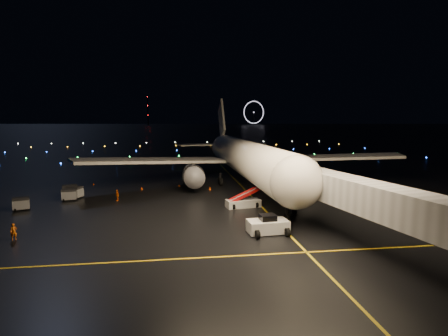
{
  "coord_description": "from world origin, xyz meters",
  "views": [
    {
      "loc": [
        0.17,
        -39.8,
        12.27
      ],
      "look_at": [
        7.24,
        12.0,
        5.0
      ],
      "focal_mm": 28.0,
      "sensor_mm": 36.0,
      "label": 1
    }
  ],
  "objects": [
    {
      "name": "ground",
      "position": [
        0.0,
        300.0,
        0.0
      ],
      "size": [
        2000.0,
        2000.0,
        0.0
      ],
      "primitive_type": "plane",
      "color": "black",
      "rests_on": "ground"
    },
    {
      "name": "taxiway_lights",
      "position": [
        0.0,
        106.0,
        0.18
      ],
      "size": [
        164.0,
        92.0,
        0.36
      ],
      "primitive_type": null,
      "color": "black",
      "rests_on": "ground"
    },
    {
      "name": "safety_cone_3",
      "position": [
        -15.54,
        27.88,
        0.23
      ],
      "size": [
        0.47,
        0.47,
        0.46
      ],
      "primitive_type": "cone",
      "rotation": [
        0.0,
        0.0,
        -0.19
      ],
      "color": "#F34502",
      "rests_on": "ground"
    },
    {
      "name": "crew_a",
      "position": [
        -16.57,
        -2.65,
        0.86
      ],
      "size": [
        0.74,
        0.64,
        1.72
      ],
      "primitive_type": "imported",
      "rotation": [
        0.0,
        0.0,
        0.44
      ],
      "color": "#E45E0D",
      "rests_on": "ground"
    },
    {
      "name": "safety_cone_1",
      "position": [
        0.53,
        24.28,
        0.22
      ],
      "size": [
        0.42,
        0.42,
        0.44
      ],
      "primitive_type": "cone",
      "rotation": [
        0.0,
        0.0,
        -0.07
      ],
      "color": "#F34502",
      "rests_on": "ground"
    },
    {
      "name": "baggage_cart_2",
      "position": [
        -15.85,
        16.9,
        0.91
      ],
      "size": [
        2.55,
        2.23,
        1.81
      ],
      "primitive_type": "cube",
      "rotation": [
        0.0,
        0.0,
        -0.42
      ],
      "color": "gray",
      "rests_on": "ground"
    },
    {
      "name": "crew_c",
      "position": [
        -8.92,
        13.96,
        0.84
      ],
      "size": [
        0.88,
        1.04,
        1.67
      ],
      "primitive_type": "imported",
      "rotation": [
        0.0,
        0.0,
        -0.99
      ],
      "color": "#E45E0D",
      "rests_on": "ground"
    },
    {
      "name": "safety_cone_0",
      "position": [
        5.88,
        20.4,
        0.27
      ],
      "size": [
        0.52,
        0.52,
        0.54
      ],
      "primitive_type": "cone",
      "rotation": [
        0.0,
        0.0,
        0.12
      ],
      "color": "#F34502",
      "rests_on": "ground"
    },
    {
      "name": "lane_cross",
      "position": [
        -5.0,
        -10.0,
        0.01
      ],
      "size": [
        60.0,
        0.25,
        0.02
      ],
      "primitive_type": "cube",
      "color": "gold",
      "rests_on": "ground"
    },
    {
      "name": "baggage_cart_0",
      "position": [
        -16.23,
        15.17,
        0.88
      ],
      "size": [
        2.27,
        1.74,
        1.77
      ],
      "primitive_type": "cube",
      "rotation": [
        0.0,
        0.0,
        0.14
      ],
      "color": "gray",
      "rests_on": "ground"
    },
    {
      "name": "safety_cone_2",
      "position": [
        -6.09,
        22.33,
        0.23
      ],
      "size": [
        0.51,
        0.51,
        0.46
      ],
      "primitive_type": "cone",
      "rotation": [
        0.0,
        0.0,
        0.34
      ],
      "color": "#F34502",
      "rests_on": "ground"
    },
    {
      "name": "baggage_cart_1",
      "position": [
        -16.96,
        17.99,
        0.93
      ],
      "size": [
        2.54,
        2.13,
        1.85
      ],
      "primitive_type": "cube",
      "rotation": [
        0.0,
        0.0,
        0.32
      ],
      "color": "gray",
      "rests_on": "ground"
    },
    {
      "name": "lane_centre",
      "position": [
        12.0,
        15.0,
        0.01
      ],
      "size": [
        0.25,
        80.0,
        0.02
      ],
      "primitive_type": "cube",
      "color": "gold",
      "rests_on": "ground"
    },
    {
      "name": "radio_mast",
      "position": [
        -60.0,
        740.0,
        32.0
      ],
      "size": [
        1.8,
        1.8,
        64.0
      ],
      "primitive_type": "cylinder",
      "color": "black",
      "rests_on": "ground"
    },
    {
      "name": "baggage_cart_3",
      "position": [
        -21.03,
        10.0,
        0.86
      ],
      "size": [
        2.39,
        2.03,
        1.72
      ],
      "primitive_type": "cube",
      "rotation": [
        0.0,
        0.0,
        0.35
      ],
      "color": "gray",
      "rests_on": "ground"
    },
    {
      "name": "pushback_tug",
      "position": [
        9.84,
        -4.11,
        1.04
      ],
      "size": [
        4.52,
        2.62,
        2.07
      ],
      "primitive_type": "cube",
      "rotation": [
        0.0,
        0.0,
        0.08
      ],
      "color": "silver",
      "rests_on": "ground"
    },
    {
      "name": "ferris_wheel",
      "position": [
        170.0,
        720.0,
        26.0
      ],
      "size": [
        49.33,
        16.8,
        52.0
      ],
      "primitive_type": null,
      "rotation": [
        0.0,
        0.0,
        0.26
      ],
      "color": "black",
      "rests_on": "ground"
    },
    {
      "name": "airliner",
      "position": [
        12.59,
        26.5,
        8.77
      ],
      "size": [
        63.4,
        60.39,
        17.55
      ],
      "primitive_type": null,
      "rotation": [
        0.0,
        0.0,
        0.03
      ],
      "color": "silver",
      "rests_on": "ground"
    },
    {
      "name": "belt_loader",
      "position": [
        9.35,
        7.53,
        1.72
      ],
      "size": [
        7.3,
        3.09,
        3.43
      ],
      "primitive_type": null,
      "rotation": [
        0.0,
        0.0,
        0.17
      ],
      "color": "silver",
      "rests_on": "ground"
    }
  ]
}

